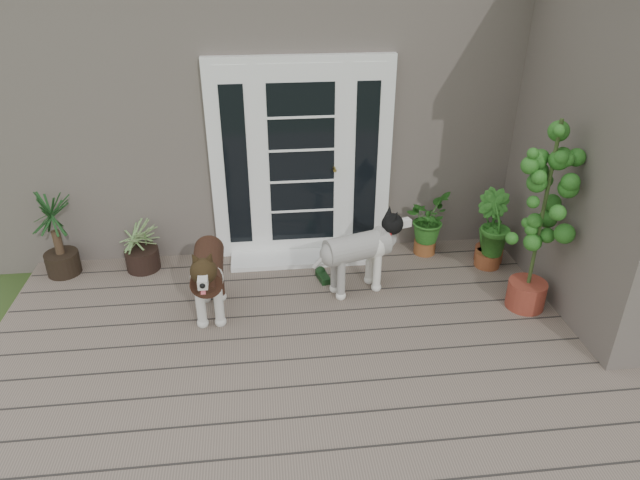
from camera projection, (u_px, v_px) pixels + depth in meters
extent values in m
cube|color=#6B5B4C|center=(351.00, 388.00, 4.55)|extent=(6.20, 4.60, 0.12)
cube|color=#665E54|center=(303.00, 83.00, 7.57)|extent=(7.40, 4.00, 3.10)
cube|color=white|center=(301.00, 161.00, 5.92)|extent=(1.90, 0.14, 2.15)
cube|color=white|center=(304.00, 257.00, 6.24)|extent=(1.60, 0.40, 0.05)
imported|color=#195518|center=(426.00, 227.00, 6.24)|extent=(0.68, 0.68, 0.63)
imported|color=#1B5D1A|center=(490.00, 240.00, 5.99)|extent=(0.58, 0.58, 0.64)
imported|color=#1A5C1B|center=(491.00, 239.00, 6.11)|extent=(0.46, 0.46, 0.53)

